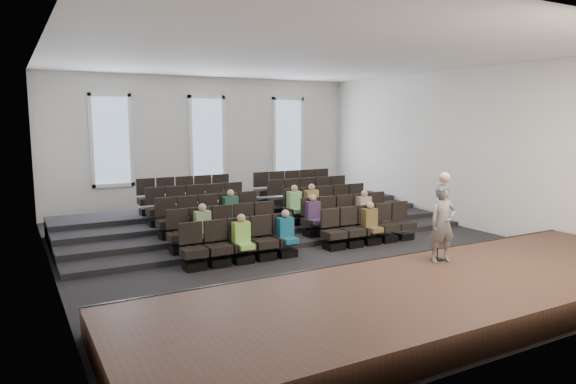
% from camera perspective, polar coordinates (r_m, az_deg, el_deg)
% --- Properties ---
extents(ground, '(14.00, 14.00, 0.00)m').
position_cam_1_polar(ground, '(13.87, 1.22, -6.21)').
color(ground, black).
rests_on(ground, ground).
extents(ceiling, '(12.00, 14.00, 0.02)m').
position_cam_1_polar(ceiling, '(13.54, 1.29, 14.81)').
color(ceiling, white).
rests_on(ceiling, ground).
extents(wall_back, '(12.00, 0.04, 5.00)m').
position_cam_1_polar(wall_back, '(19.85, -9.01, 5.30)').
color(wall_back, white).
rests_on(wall_back, ground).
extents(wall_front, '(12.00, 0.04, 5.00)m').
position_cam_1_polar(wall_front, '(8.22, 26.62, 0.80)').
color(wall_front, white).
rests_on(wall_front, ground).
extents(wall_left, '(0.04, 14.00, 5.00)m').
position_cam_1_polar(wall_left, '(11.69, -25.24, 2.79)').
color(wall_left, white).
rests_on(wall_left, ground).
extents(wall_right, '(0.04, 14.00, 5.00)m').
position_cam_1_polar(wall_right, '(17.30, 18.83, 4.58)').
color(wall_right, white).
rests_on(wall_right, ground).
extents(stage, '(11.80, 3.60, 0.50)m').
position_cam_1_polar(stage, '(9.91, 16.47, -10.92)').
color(stage, '#3C271A').
rests_on(stage, ground).
extents(stage_lip, '(11.80, 0.06, 0.52)m').
position_cam_1_polar(stage_lip, '(11.16, 9.93, -8.56)').
color(stage_lip, black).
rests_on(stage_lip, ground).
extents(risers, '(11.80, 4.80, 0.60)m').
position_cam_1_polar(risers, '(16.58, -4.29, -3.17)').
color(risers, black).
rests_on(risers, ground).
extents(seating_rows, '(6.80, 4.70, 1.67)m').
position_cam_1_polar(seating_rows, '(15.05, -1.71, -2.43)').
color(seating_rows, black).
rests_on(seating_rows, ground).
extents(windows, '(8.44, 0.10, 3.24)m').
position_cam_1_polar(windows, '(19.78, -8.96, 5.88)').
color(windows, white).
rests_on(windows, wall_back).
extents(audience, '(5.45, 2.64, 1.10)m').
position_cam_1_polar(audience, '(14.12, 0.60, -2.51)').
color(audience, '#94D756').
rests_on(audience, seating_rows).
extents(speaker, '(0.65, 0.49, 1.61)m').
position_cam_1_polar(speaker, '(11.00, 16.80, -3.36)').
color(speaker, slate).
rests_on(speaker, stage).
extents(mic_stand, '(0.26, 0.26, 1.56)m').
position_cam_1_polar(mic_stand, '(11.20, 16.33, -4.93)').
color(mic_stand, black).
rests_on(mic_stand, stage).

